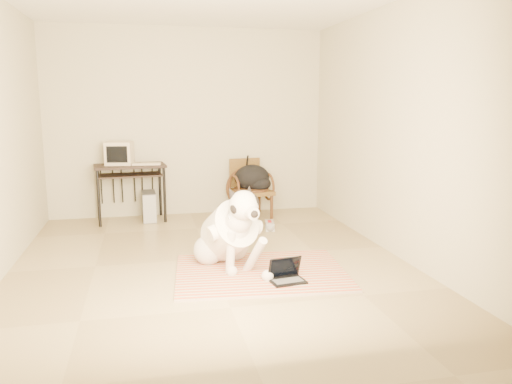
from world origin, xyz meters
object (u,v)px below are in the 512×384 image
object	(u,v)px
rattan_chair	(250,188)
backpack	(254,179)
crt_monitor	(119,153)
computer_desk	(130,173)
dog	(229,233)
laptop	(286,275)
pc_tower	(149,206)

from	to	relation	value
rattan_chair	backpack	bearing A→B (deg)	-15.77
crt_monitor	computer_desk	bearing A→B (deg)	-26.77
dog	computer_desk	size ratio (longest dim) A/B	1.15
backpack	computer_desk	bearing A→B (deg)	177.36
computer_desk	crt_monitor	size ratio (longest dim) A/B	2.52
dog	rattan_chair	size ratio (longest dim) A/B	1.39
laptop	crt_monitor	bearing A→B (deg)	118.68
crt_monitor	pc_tower	distance (m)	0.84
computer_desk	pc_tower	bearing A→B (deg)	-4.92
laptop	rattan_chair	size ratio (longest dim) A/B	0.41
crt_monitor	dog	bearing A→B (deg)	-64.01
computer_desk	backpack	distance (m)	1.74
laptop	computer_desk	world-z (taller)	computer_desk
laptop	crt_monitor	distance (m)	3.40
laptop	backpack	xyz separation A→B (m)	(0.29, 2.73, 0.48)
crt_monitor	backpack	world-z (taller)	crt_monitor
computer_desk	pc_tower	distance (m)	0.54
dog	laptop	bearing A→B (deg)	-51.28
laptop	rattan_chair	bearing A→B (deg)	85.13
crt_monitor	pc_tower	bearing A→B (deg)	-13.17
crt_monitor	backpack	size ratio (longest dim) A/B	0.78
computer_desk	backpack	world-z (taller)	computer_desk
pc_tower	computer_desk	bearing A→B (deg)	175.08
computer_desk	backpack	bearing A→B (deg)	-2.64
dog	crt_monitor	distance (m)	2.66
computer_desk	crt_monitor	xyz separation A→B (m)	(-0.13, 0.07, 0.27)
computer_desk	pc_tower	xyz separation A→B (m)	(0.24, -0.02, -0.48)
laptop	pc_tower	bearing A→B (deg)	113.34
computer_desk	crt_monitor	distance (m)	0.31
dog	pc_tower	distance (m)	2.38
pc_tower	rattan_chair	bearing A→B (deg)	-1.75
dog	pc_tower	size ratio (longest dim) A/B	2.62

